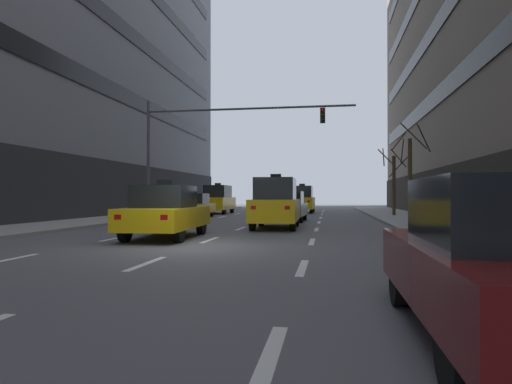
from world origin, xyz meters
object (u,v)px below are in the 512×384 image
object	(u,v)px
taxi_driving_2	(166,212)
taxi_driving_5	(276,203)
pedestrian_1	(433,201)
street_tree_0	(410,174)
taxi_driving_4	(302,199)
car_parked_0	(506,262)
car_driving_1	(288,207)
street_tree_2	(394,180)
traffic_signal_0	(210,134)
taxi_driving_0	(218,200)
taxi_driving_3	(195,206)

from	to	relation	value
taxi_driving_2	taxi_driving_5	world-z (taller)	taxi_driving_5
taxi_driving_2	pedestrian_1	world-z (taller)	taxi_driving_2
street_tree_0	taxi_driving_4	bearing A→B (deg)	117.34
taxi_driving_4	car_parked_0	xyz separation A→B (m)	(3.87, -32.42, -0.32)
car_driving_1	street_tree_0	bearing A→B (deg)	0.14
car_parked_0	street_tree_2	size ratio (longest dim) A/B	0.85
taxi_driving_5	car_parked_0	distance (m)	15.05
traffic_signal_0	street_tree_0	distance (m)	11.37
taxi_driving_0	taxi_driving_5	size ratio (longest dim) A/B	1.02
taxi_driving_2	street_tree_2	bearing A→B (deg)	59.50
taxi_driving_4	street_tree_2	world-z (taller)	street_tree_2
taxi_driving_4	street_tree_2	distance (m)	9.30
taxi_driving_5	street_tree_0	bearing A→B (deg)	39.55
taxi_driving_3	taxi_driving_4	bearing A→B (deg)	56.77
taxi_driving_3	traffic_signal_0	bearing A→B (deg)	-55.29
car_parked_0	street_tree_2	xyz separation A→B (m)	(2.57, 25.85, 1.65)
taxi_driving_4	traffic_signal_0	bearing A→B (deg)	-111.17
taxi_driving_2	taxi_driving_3	distance (m)	13.67
taxi_driving_2	street_tree_0	distance (m)	14.27
taxi_driving_5	street_tree_2	world-z (taller)	street_tree_2
taxi_driving_2	street_tree_0	bearing A→B (deg)	47.18
street_tree_2	taxi_driving_5	bearing A→B (deg)	-119.92
car_parked_0	traffic_signal_0	xyz separation A→B (m)	(-8.50, 20.47, 4.21)
taxi_driving_5	pedestrian_1	distance (m)	7.78
taxi_driving_4	traffic_signal_0	distance (m)	13.39
street_tree_2	pedestrian_1	xyz separation A→B (m)	(0.64, -8.29, -1.29)
car_driving_1	taxi_driving_4	size ratio (longest dim) A/B	0.97
taxi_driving_0	car_parked_0	xyz separation A→B (m)	(10.37, -29.64, -0.33)
taxi_driving_5	pedestrian_1	xyz separation A→B (m)	(7.16, 3.04, 0.06)
traffic_signal_0	pedestrian_1	world-z (taller)	traffic_signal_0
taxi_driving_0	taxi_driving_2	size ratio (longest dim) A/B	0.97
pedestrian_1	street_tree_2	bearing A→B (deg)	94.42
taxi_driving_4	street_tree_0	distance (m)	14.14
taxi_driving_2	traffic_signal_0	xyz separation A→B (m)	(-1.46, 10.94, 4.14)
taxi_driving_0	street_tree_2	xyz separation A→B (m)	(12.94, -3.79, 1.32)
pedestrian_1	taxi_driving_3	bearing A→B (deg)	158.41
car_driving_1	taxi_driving_5	size ratio (longest dim) A/B	0.99
taxi_driving_4	taxi_driving_0	bearing A→B (deg)	-156.84
taxi_driving_5	street_tree_0	distance (m)	8.60
taxi_driving_0	car_driving_1	xyz separation A→B (m)	(6.46, -9.73, -0.30)
car_parked_0	traffic_signal_0	bearing A→B (deg)	112.55
car_parked_0	street_tree_2	distance (m)	26.03
taxi_driving_2	taxi_driving_5	size ratio (longest dim) A/B	1.05
taxi_driving_3	taxi_driving_4	size ratio (longest dim) A/B	0.91
car_parked_0	street_tree_0	size ratio (longest dim) A/B	0.84
taxi_driving_0	pedestrian_1	distance (m)	18.18
taxi_driving_0	taxi_driving_5	bearing A→B (deg)	-66.98
taxi_driving_0	taxi_driving_5	world-z (taller)	taxi_driving_0
taxi_driving_2	car_parked_0	bearing A→B (deg)	-53.54
taxi_driving_0	street_tree_0	bearing A→B (deg)	-36.86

